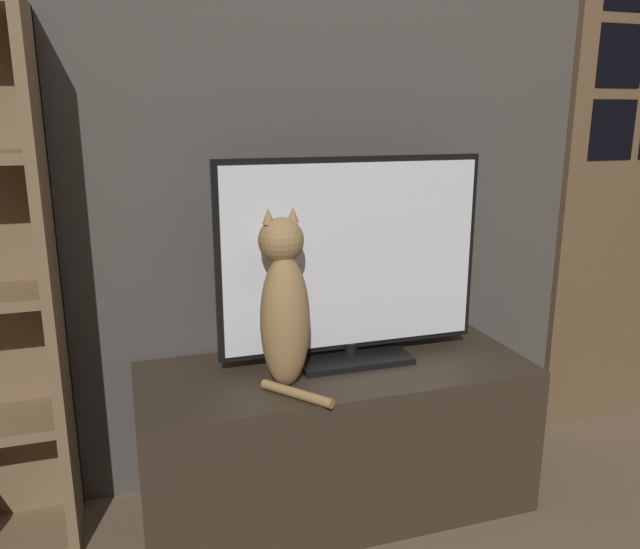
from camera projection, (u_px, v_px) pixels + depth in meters
The scene contains 4 objects.
wall_back at pixel (309, 107), 2.06m from camera, with size 4.80×0.05×2.60m.
tv_stand at pixel (336, 437), 2.05m from camera, with size 1.25×0.49×0.49m.
tv at pixel (352, 264), 1.98m from camera, with size 0.87×0.22×0.66m.
cat at pixel (284, 305), 1.80m from camera, with size 0.17×0.29×0.53m.
Camera 1 is at (-0.61, -0.81, 1.28)m, focal length 35.00 mm.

